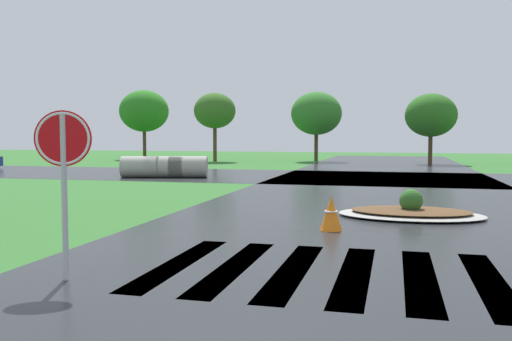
% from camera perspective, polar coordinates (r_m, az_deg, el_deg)
% --- Properties ---
extents(asphalt_roadway, '(9.88, 80.00, 0.01)m').
position_cam_1_polar(asphalt_roadway, '(13.38, 11.96, -4.89)').
color(asphalt_roadway, '#232628').
rests_on(asphalt_roadway, ground).
extents(asphalt_cross_road, '(90.00, 8.89, 0.01)m').
position_cam_1_polar(asphalt_cross_road, '(25.86, 13.13, -0.77)').
color(asphalt_cross_road, '#232628').
rests_on(asphalt_cross_road, ground).
extents(crosswalk_stripes, '(5.85, 3.53, 0.01)m').
position_cam_1_polar(crosswalk_stripes, '(8.06, 10.31, -10.60)').
color(crosswalk_stripes, white).
rests_on(crosswalk_stripes, ground).
extents(stop_sign, '(0.72, 0.30, 2.33)m').
position_cam_1_polar(stop_sign, '(7.81, -19.54, 1.54)').
color(stop_sign, '#B2B5BA').
rests_on(stop_sign, ground).
extents(median_island, '(3.49, 2.23, 0.68)m').
position_cam_1_polar(median_island, '(13.79, 15.93, -4.18)').
color(median_island, '#9E9B93').
rests_on(median_island, ground).
extents(drainage_pipe_stack, '(4.13, 1.95, 1.00)m').
position_cam_1_polar(drainage_pipe_stack, '(25.86, -9.58, 0.38)').
color(drainage_pipe_stack, '#9E9B93').
rests_on(drainage_pipe_stack, ground).
extents(traffic_cone, '(0.46, 0.46, 0.73)m').
position_cam_1_polar(traffic_cone, '(11.49, 7.89, -4.48)').
color(traffic_cone, orange).
rests_on(traffic_cone, ground).
extents(background_treeline, '(41.93, 6.39, 5.71)m').
position_cam_1_polar(background_treeline, '(40.22, 11.38, 6.11)').
color(background_treeline, '#4C3823').
rests_on(background_treeline, ground).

